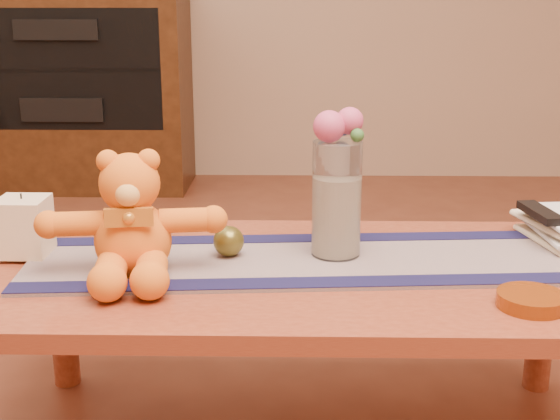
{
  "coord_description": "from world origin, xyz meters",
  "views": [
    {
      "loc": [
        -0.02,
        -1.55,
        1.03
      ],
      "look_at": [
        -0.05,
        0.0,
        0.58
      ],
      "focal_mm": 48.16,
      "sensor_mm": 36.0,
      "label": 1
    }
  ],
  "objects_px": {
    "teddy_bear": "(132,215)",
    "book_bottom": "(535,242)",
    "amber_dish": "(531,300)",
    "pillar_candle": "(24,226)",
    "glass_vase": "(337,199)",
    "tv_remote": "(540,213)",
    "bronze_ball": "(229,241)"
  },
  "relations": [
    {
      "from": "teddy_bear",
      "to": "book_bottom",
      "type": "relative_size",
      "value": 1.65
    },
    {
      "from": "amber_dish",
      "to": "pillar_candle",
      "type": "bearing_deg",
      "value": 165.91
    },
    {
      "from": "glass_vase",
      "to": "tv_remote",
      "type": "relative_size",
      "value": 1.62
    },
    {
      "from": "glass_vase",
      "to": "bronze_ball",
      "type": "relative_size",
      "value": 3.74
    },
    {
      "from": "tv_remote",
      "to": "amber_dish",
      "type": "bearing_deg",
      "value": -117.43
    },
    {
      "from": "pillar_candle",
      "to": "bronze_ball",
      "type": "bearing_deg",
      "value": -0.96
    },
    {
      "from": "pillar_candle",
      "to": "glass_vase",
      "type": "xyz_separation_m",
      "value": [
        0.71,
        0.01,
        0.07
      ]
    },
    {
      "from": "glass_vase",
      "to": "tv_remote",
      "type": "bearing_deg",
      "value": 9.78
    },
    {
      "from": "teddy_bear",
      "to": "book_bottom",
      "type": "distance_m",
      "value": 0.95
    },
    {
      "from": "book_bottom",
      "to": "amber_dish",
      "type": "xyz_separation_m",
      "value": [
        -0.12,
        -0.37,
        0.0
      ]
    },
    {
      "from": "amber_dish",
      "to": "tv_remote",
      "type": "bearing_deg",
      "value": 71.2
    },
    {
      "from": "pillar_candle",
      "to": "tv_remote",
      "type": "relative_size",
      "value": 0.81
    },
    {
      "from": "teddy_bear",
      "to": "glass_vase",
      "type": "distance_m",
      "value": 0.45
    },
    {
      "from": "teddy_bear",
      "to": "tv_remote",
      "type": "height_order",
      "value": "teddy_bear"
    },
    {
      "from": "bronze_ball",
      "to": "amber_dish",
      "type": "bearing_deg",
      "value": -23.34
    },
    {
      "from": "bronze_ball",
      "to": "tv_remote",
      "type": "bearing_deg",
      "value": 7.7
    },
    {
      "from": "glass_vase",
      "to": "amber_dish",
      "type": "height_order",
      "value": "glass_vase"
    },
    {
      "from": "pillar_candle",
      "to": "amber_dish",
      "type": "relative_size",
      "value": 0.98
    },
    {
      "from": "glass_vase",
      "to": "teddy_bear",
      "type": "bearing_deg",
      "value": -165.03
    },
    {
      "from": "pillar_candle",
      "to": "tv_remote",
      "type": "bearing_deg",
      "value": 4.34
    },
    {
      "from": "pillar_candle",
      "to": "book_bottom",
      "type": "height_order",
      "value": "pillar_candle"
    },
    {
      "from": "bronze_ball",
      "to": "tv_remote",
      "type": "xyz_separation_m",
      "value": [
        0.72,
        0.1,
        0.04
      ]
    },
    {
      "from": "bronze_ball",
      "to": "book_bottom",
      "type": "bearing_deg",
      "value": 8.48
    },
    {
      "from": "teddy_bear",
      "to": "glass_vase",
      "type": "bearing_deg",
      "value": 7.45
    },
    {
      "from": "pillar_candle",
      "to": "glass_vase",
      "type": "height_order",
      "value": "glass_vase"
    },
    {
      "from": "glass_vase",
      "to": "tv_remote",
      "type": "height_order",
      "value": "glass_vase"
    },
    {
      "from": "glass_vase",
      "to": "amber_dish",
      "type": "distance_m",
      "value": 0.47
    },
    {
      "from": "bronze_ball",
      "to": "pillar_candle",
      "type": "bearing_deg",
      "value": 179.04
    },
    {
      "from": "teddy_bear",
      "to": "bronze_ball",
      "type": "xyz_separation_m",
      "value": [
        0.19,
        0.1,
        -0.09
      ]
    },
    {
      "from": "pillar_candle",
      "to": "glass_vase",
      "type": "bearing_deg",
      "value": 0.57
    },
    {
      "from": "glass_vase",
      "to": "bronze_ball",
      "type": "height_order",
      "value": "glass_vase"
    },
    {
      "from": "teddy_bear",
      "to": "pillar_candle",
      "type": "distance_m",
      "value": 0.3
    }
  ]
}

